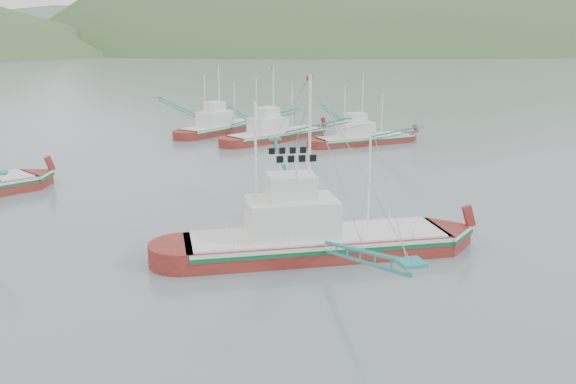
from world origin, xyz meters
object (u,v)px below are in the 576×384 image
object	(u,v)px
main_boat	(313,229)
bg_boat_right	(363,133)
bg_boat_far	(276,125)
bg_boat_extra	(221,117)

from	to	relation	value
main_boat	bg_boat_right	xyz separation A→B (m)	(19.45, 37.75, -0.32)
main_boat	bg_boat_far	bearing A→B (deg)	82.66
main_boat	bg_boat_extra	distance (m)	52.29
bg_boat_far	bg_boat_extra	distance (m)	10.27
bg_boat_extra	bg_boat_far	bearing A→B (deg)	-94.01
bg_boat_far	bg_boat_extra	bearing A→B (deg)	98.16
main_boat	bg_boat_right	distance (m)	42.47
bg_boat_right	main_boat	bearing A→B (deg)	-125.45
bg_boat_far	bg_boat_right	size ratio (longest dim) A/B	1.06
main_boat	bg_boat_extra	world-z (taller)	main_boat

